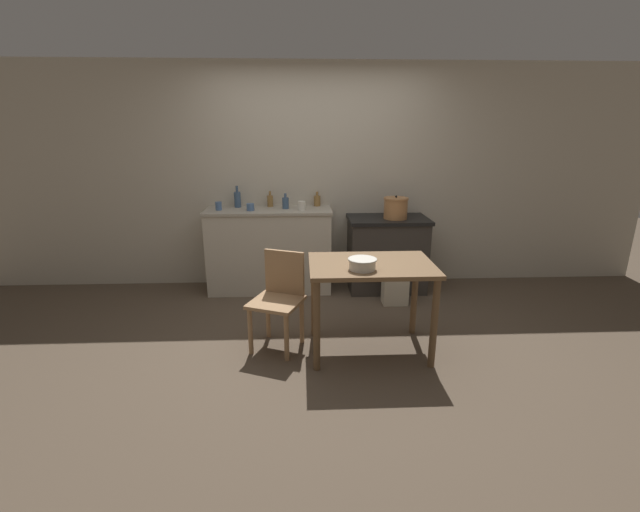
{
  "coord_description": "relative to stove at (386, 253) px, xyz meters",
  "views": [
    {
      "loc": [
        -0.18,
        -3.48,
        1.83
      ],
      "look_at": [
        0.0,
        0.55,
        0.62
      ],
      "focal_mm": 24.0,
      "sensor_mm": 36.0,
      "label": 1
    }
  ],
  "objects": [
    {
      "name": "stock_pot",
      "position": [
        0.07,
        -0.06,
        0.54
      ],
      "size": [
        0.27,
        0.27,
        0.26
      ],
      "color": "#B77A47",
      "rests_on": "stove"
    },
    {
      "name": "work_table",
      "position": [
        -0.43,
        -1.47,
        0.23
      ],
      "size": [
        1.01,
        0.69,
        0.78
      ],
      "color": "brown",
      "rests_on": "ground_plane"
    },
    {
      "name": "chair",
      "position": [
        -1.19,
        -1.34,
        0.02
      ],
      "size": [
        0.52,
        0.52,
        0.83
      ],
      "rotation": [
        0.0,
        0.0,
        -0.39
      ],
      "color": "#A87F56",
      "rests_on": "ground_plane"
    },
    {
      "name": "cup_mid_right",
      "position": [
        -0.98,
        -0.06,
        0.58
      ],
      "size": [
        0.08,
        0.08,
        0.1
      ],
      "primitive_type": "cylinder",
      "color": "silver",
      "rests_on": "counter_cabinet"
    },
    {
      "name": "bottle_center_left",
      "position": [
        -1.16,
        0.06,
        0.59
      ],
      "size": [
        0.07,
        0.07,
        0.17
      ],
      "color": "#3D5675",
      "rests_on": "counter_cabinet"
    },
    {
      "name": "wall_back",
      "position": [
        -0.81,
        0.32,
        0.85
      ],
      "size": [
        8.0,
        0.07,
        2.55
      ],
      "color": "beige",
      "rests_on": "ground_plane"
    },
    {
      "name": "ground_plane",
      "position": [
        -0.81,
        -1.27,
        -0.43
      ],
      "size": [
        14.0,
        14.0,
        0.0
      ],
      "primitive_type": "plane",
      "color": "brown"
    },
    {
      "name": "stove",
      "position": [
        0.0,
        0.0,
        0.0
      ],
      "size": [
        0.91,
        0.6,
        0.85
      ],
      "color": "#38332D",
      "rests_on": "ground_plane"
    },
    {
      "name": "mixing_bowl_large",
      "position": [
        -0.52,
        -1.62,
        0.4
      ],
      "size": [
        0.22,
        0.22,
        0.09
      ],
      "color": "silver",
      "rests_on": "work_table"
    },
    {
      "name": "cup_center_right",
      "position": [
        -1.55,
        -0.05,
        0.57
      ],
      "size": [
        0.08,
        0.08,
        0.08
      ],
      "primitive_type": "cylinder",
      "color": "#4C6B99",
      "rests_on": "counter_cabinet"
    },
    {
      "name": "bottle_left",
      "position": [
        -1.72,
        0.17,
        0.62
      ],
      "size": [
        0.08,
        0.08,
        0.24
      ],
      "color": "#3D5675",
      "rests_on": "counter_cabinet"
    },
    {
      "name": "counter_cabinet",
      "position": [
        -1.36,
        0.03,
        0.05
      ],
      "size": [
        1.42,
        0.53,
        0.96
      ],
      "color": "beige",
      "rests_on": "ground_plane"
    },
    {
      "name": "bottle_far_left",
      "position": [
        -1.35,
        0.19,
        0.6
      ],
      "size": [
        0.07,
        0.07,
        0.18
      ],
      "color": "olive",
      "rests_on": "counter_cabinet"
    },
    {
      "name": "bottle_mid_left",
      "position": [
        -0.8,
        0.21,
        0.59
      ],
      "size": [
        0.08,
        0.08,
        0.17
      ],
      "color": "olive",
      "rests_on": "counter_cabinet"
    },
    {
      "name": "flour_sack",
      "position": [
        0.01,
        -0.47,
        -0.26
      ],
      "size": [
        0.27,
        0.19,
        0.34
      ],
      "primitive_type": "cube",
      "color": "beige",
      "rests_on": "ground_plane"
    },
    {
      "name": "cup_center",
      "position": [
        -1.9,
        -0.01,
        0.57
      ],
      "size": [
        0.07,
        0.07,
        0.09
      ],
      "primitive_type": "cylinder",
      "color": "#4C6B99",
      "rests_on": "counter_cabinet"
    }
  ]
}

